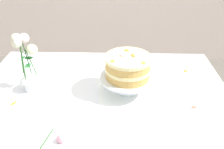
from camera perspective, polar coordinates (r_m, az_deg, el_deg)
The scene contains 9 objects.
dining_table at distance 1.32m, azimuth -2.40°, elevation -8.42°, with size 1.40×1.00×0.74m.
linen_napkin at distance 1.30m, azimuth 3.60°, elevation -4.15°, with size 0.32×0.32×0.00m, color white.
cake_stand at distance 1.25m, azimuth 3.72°, elevation -1.12°, with size 0.29×0.29×0.10m.
layer_cake at distance 1.21m, azimuth 3.84°, elevation 1.90°, with size 0.24×0.24×0.12m.
flower_vase at distance 1.31m, azimuth -20.06°, elevation 2.50°, with size 0.13×0.12×0.33m.
fallen_rose at distance 1.04m, azimuth -12.33°, elevation -14.86°, with size 0.10×0.11×0.04m.
loose_petal_0 at distance 1.26m, azimuth 19.17°, elevation -7.47°, with size 0.03×0.02×0.00m, color #E56B51.
loose_petal_1 at distance 1.31m, azimuth -22.67°, elevation -6.44°, with size 0.04×0.02×0.00m, color orange.
loose_petal_2 at distance 1.55m, azimuth 17.39°, elevation 0.87°, with size 0.03×0.02×0.01m, color orange.
Camera 1 is at (0.08, -1.03, 1.50)m, focal length 37.86 mm.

